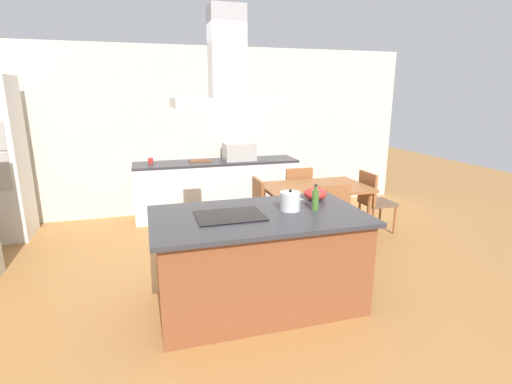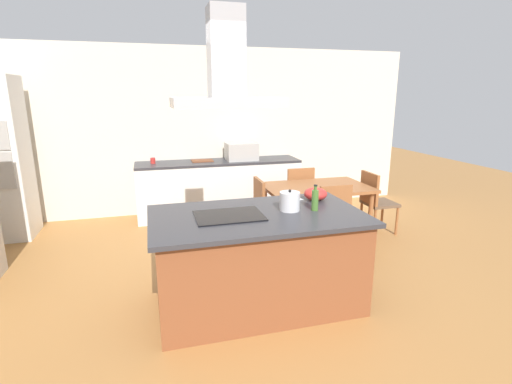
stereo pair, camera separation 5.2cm
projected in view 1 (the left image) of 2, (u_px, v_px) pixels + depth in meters
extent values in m
plane|color=#AD753D|center=(226.00, 245.00, 5.09)|extent=(16.00, 16.00, 0.00)
cube|color=beige|center=(203.00, 131.00, 6.38)|extent=(7.20, 0.10, 2.70)
cube|color=brown|center=(258.00, 261.00, 3.59)|extent=(1.84, 1.01, 0.86)
cube|color=#333338|center=(258.00, 216.00, 3.48)|extent=(1.94, 1.11, 0.04)
cube|color=black|center=(230.00, 216.00, 3.40)|extent=(0.60, 0.44, 0.01)
cylinder|color=silver|center=(290.00, 201.00, 3.57)|extent=(0.19, 0.19, 0.18)
sphere|color=black|center=(290.00, 191.00, 3.54)|extent=(0.03, 0.03, 0.03)
cone|color=silver|center=(301.00, 199.00, 3.59)|extent=(0.06, 0.03, 0.04)
cylinder|color=#47722D|center=(315.00, 200.00, 3.56)|extent=(0.06, 0.06, 0.19)
cylinder|color=#47722D|center=(316.00, 188.00, 3.54)|extent=(0.03, 0.03, 0.04)
cylinder|color=black|center=(316.00, 185.00, 3.53)|extent=(0.03, 0.03, 0.01)
ellipsoid|color=red|center=(315.00, 194.00, 3.92)|extent=(0.24, 0.24, 0.13)
cube|color=silver|center=(218.00, 189.00, 6.31)|extent=(2.64, 0.62, 0.86)
cube|color=#333338|center=(217.00, 162.00, 6.20)|extent=(2.64, 0.62, 0.04)
cube|color=#B2AFAA|center=(239.00, 152.00, 6.26)|extent=(0.50, 0.38, 0.28)
cylinder|color=red|center=(151.00, 161.00, 5.95)|extent=(0.08, 0.08, 0.09)
cube|color=brown|center=(200.00, 161.00, 6.17)|extent=(0.34, 0.24, 0.02)
cube|color=#995B33|center=(315.00, 187.00, 5.17)|extent=(1.40, 0.90, 0.04)
cylinder|color=#995B33|center=(281.00, 227.00, 4.75)|extent=(0.06, 0.06, 0.71)
cylinder|color=#995B33|center=(369.00, 218.00, 5.09)|extent=(0.06, 0.06, 0.71)
cylinder|color=#995B33|center=(263.00, 210.00, 5.44)|extent=(0.06, 0.06, 0.71)
cylinder|color=#995B33|center=(341.00, 203.00, 5.78)|extent=(0.06, 0.06, 0.71)
cube|color=brown|center=(341.00, 226.00, 4.55)|extent=(0.42, 0.42, 0.04)
cube|color=#995B33|center=(335.00, 203.00, 4.67)|extent=(0.42, 0.04, 0.44)
cylinder|color=#995B33|center=(361.00, 248.00, 4.49)|extent=(0.04, 0.04, 0.41)
cylinder|color=#995B33|center=(333.00, 251.00, 4.39)|extent=(0.04, 0.04, 0.41)
cylinder|color=#995B33|center=(346.00, 237.00, 4.82)|extent=(0.04, 0.04, 0.41)
cylinder|color=#995B33|center=(320.00, 240.00, 4.72)|extent=(0.04, 0.04, 0.41)
cube|color=brown|center=(244.00, 215.00, 4.97)|extent=(0.42, 0.42, 0.04)
cube|color=#995B33|center=(258.00, 196.00, 4.97)|extent=(0.04, 0.42, 0.44)
cylinder|color=#995B33|center=(234.00, 237.00, 4.81)|extent=(0.04, 0.04, 0.41)
cylinder|color=#995B33|center=(228.00, 228.00, 5.15)|extent=(0.04, 0.04, 0.41)
cylinder|color=#995B33|center=(261.00, 234.00, 4.91)|extent=(0.04, 0.04, 0.41)
cylinder|color=#995B33|center=(254.00, 225.00, 5.25)|extent=(0.04, 0.04, 0.41)
cube|color=brown|center=(378.00, 203.00, 5.52)|extent=(0.42, 0.42, 0.04)
cube|color=#995B33|center=(367.00, 188.00, 5.41)|extent=(0.04, 0.42, 0.44)
cylinder|color=#995B33|center=(380.00, 213.00, 5.79)|extent=(0.04, 0.04, 0.41)
cylinder|color=#995B33|center=(395.00, 220.00, 5.46)|extent=(0.04, 0.04, 0.41)
cylinder|color=#995B33|center=(359.00, 215.00, 5.69)|extent=(0.04, 0.04, 0.41)
cylinder|color=#995B33|center=(373.00, 223.00, 5.36)|extent=(0.04, 0.04, 0.41)
cube|color=brown|center=(294.00, 195.00, 5.94)|extent=(0.42, 0.42, 0.04)
cube|color=#995B33|center=(299.00, 183.00, 5.71)|extent=(0.42, 0.04, 0.44)
cylinder|color=#995B33|center=(279.00, 207.00, 6.12)|extent=(0.04, 0.04, 0.41)
cylinder|color=#995B33|center=(300.00, 205.00, 6.22)|extent=(0.04, 0.04, 0.41)
cylinder|color=#995B33|center=(287.00, 213.00, 5.78)|extent=(0.04, 0.04, 0.41)
cylinder|color=#995B33|center=(309.00, 211.00, 5.88)|extent=(0.04, 0.04, 0.41)
cube|color=#ADADB2|center=(228.00, 103.00, 3.15)|extent=(0.90, 0.55, 0.08)
cube|color=#ADADB2|center=(227.00, 53.00, 3.06)|extent=(0.28, 0.24, 0.70)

